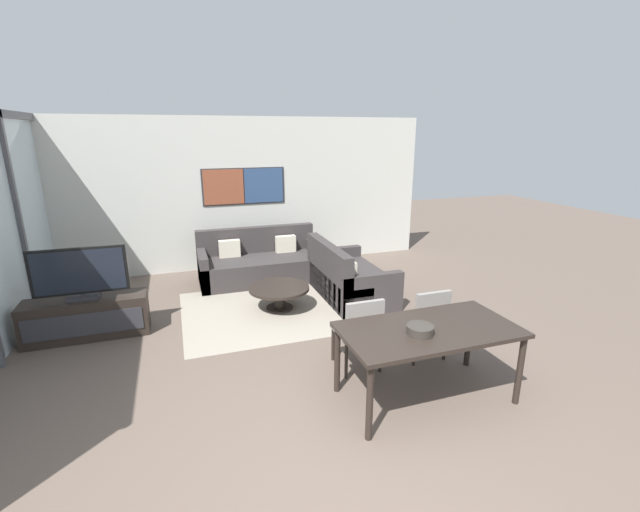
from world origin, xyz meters
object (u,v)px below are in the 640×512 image
object	(u,v)px
dining_table	(429,335)
fruit_bowl	(420,329)
sofa_side	(346,280)
dining_chair_centre	(425,318)
television	(80,274)
sofa_main	(260,264)
dining_chair_left	(359,328)
coffee_table	(279,292)
tv_console	(87,318)

from	to	relation	value
dining_table	fruit_bowl	distance (m)	0.21
sofa_side	dining_chair_centre	bearing A→B (deg)	-176.60
television	sofa_main	bearing A→B (deg)	31.06
dining_chair_centre	television	bearing A→B (deg)	154.03
television	sofa_main	xyz separation A→B (m)	(2.52, 1.52, -0.57)
television	dining_chair_left	bearing A→B (deg)	-31.84
coffee_table	fruit_bowl	bearing A→B (deg)	-75.61
television	sofa_side	size ratio (longest dim) A/B	0.66
sofa_side	dining_chair_centre	xyz separation A→B (m)	(0.12, -2.06, 0.22)
fruit_bowl	tv_console	bearing A→B (deg)	140.99
dining_chair_centre	fruit_bowl	bearing A→B (deg)	-126.21
coffee_table	sofa_main	bearing A→B (deg)	90.00
sofa_main	sofa_side	xyz separation A→B (m)	(1.12, -1.28, -0.00)
tv_console	television	bearing A→B (deg)	90.00
tv_console	television	distance (m)	0.59
dining_chair_left	television	bearing A→B (deg)	148.16
sofa_main	sofa_side	world-z (taller)	same
sofa_main	dining_chair_centre	world-z (taller)	sofa_main
sofa_main	fruit_bowl	world-z (taller)	sofa_main
television	fruit_bowl	distance (m)	4.12
tv_console	sofa_main	bearing A→B (deg)	31.08
dining_chair_centre	fruit_bowl	distance (m)	0.99
dining_table	dining_chair_centre	size ratio (longest dim) A/B	1.97
coffee_table	dining_table	bearing A→B (deg)	-72.11
television	sofa_side	distance (m)	3.69
tv_console	dining_chair_centre	xyz separation A→B (m)	(3.76, -1.83, 0.24)
coffee_table	dining_chair_left	xyz separation A→B (m)	(0.43, -1.91, 0.23)
sofa_main	coffee_table	size ratio (longest dim) A/B	2.38
dining_chair_left	sofa_side	bearing A→B (deg)	71.42
dining_chair_left	fruit_bowl	distance (m)	0.86
sofa_main	fruit_bowl	size ratio (longest dim) A/B	8.40
sofa_side	sofa_main	bearing A→B (deg)	41.16
sofa_side	coffee_table	size ratio (longest dim) A/B	1.86
television	dining_table	world-z (taller)	television
television	dining_table	xyz separation A→B (m)	(3.36, -2.52, -0.17)
sofa_main	sofa_side	size ratio (longest dim) A/B	1.28
coffee_table	dining_chair_centre	size ratio (longest dim) A/B	1.04
dining_chair_centre	coffee_table	bearing A→B (deg)	123.07
tv_console	sofa_main	distance (m)	2.94
sofa_side	coffee_table	xyz separation A→B (m)	(-1.12, -0.15, -0.02)
coffee_table	television	bearing A→B (deg)	-178.17
dining_table	dining_chair_left	bearing A→B (deg)	120.75
tv_console	fruit_bowl	bearing A→B (deg)	-39.01
fruit_bowl	dining_chair_left	bearing A→B (deg)	108.51
fruit_bowl	dining_chair_centre	bearing A→B (deg)	53.79
sofa_side	dining_table	world-z (taller)	sofa_side
dining_chair_left	fruit_bowl	xyz separation A→B (m)	(0.26, -0.77, 0.30)
tv_console	coffee_table	bearing A→B (deg)	1.85
sofa_side	dining_chair_centre	distance (m)	2.08
sofa_main	dining_table	xyz separation A→B (m)	(0.84, -4.03, 0.39)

